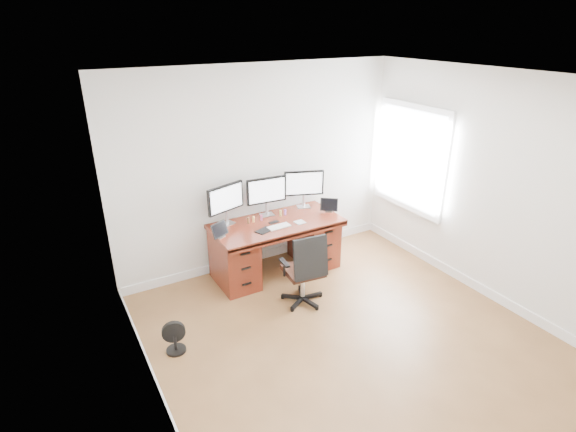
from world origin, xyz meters
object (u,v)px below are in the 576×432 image
desk (276,245)px  monitor_center (267,192)px  floor_fan (175,338)px  office_chair (304,281)px  keyboard (279,227)px

desk → monitor_center: 0.72m
desk → floor_fan: bearing=-151.3°
office_chair → floor_fan: office_chair is taller
floor_fan → monitor_center: monitor_center is taller
desk → keyboard: (-0.05, -0.18, 0.36)m
office_chair → keyboard: size_ratio=3.16×
office_chair → keyboard: bearing=94.6°
monitor_center → keyboard: 0.53m
office_chair → floor_fan: 1.62m
monitor_center → office_chair: bearing=-88.3°
desk → floor_fan: desk is taller
floor_fan → monitor_center: (1.68, 1.15, 0.92)m
office_chair → keyboard: 0.79m
floor_fan → keyboard: (1.63, 0.74, 0.59)m
desk → monitor_center: bearing=90.0°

